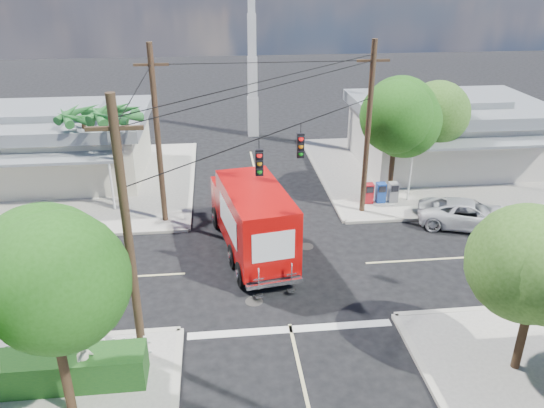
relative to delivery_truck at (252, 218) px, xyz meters
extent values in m
plane|color=black|center=(0.96, -1.63, -1.72)|extent=(120.00, 120.00, 0.00)
cube|color=gray|center=(11.96, 9.37, -1.65)|extent=(14.00, 14.00, 0.14)
cube|color=#B5B0A0|center=(4.96, 9.37, -1.65)|extent=(0.25, 14.00, 0.14)
cube|color=#B5B0A0|center=(11.96, 2.37, -1.65)|extent=(14.00, 0.25, 0.14)
cube|color=gray|center=(-10.04, 9.37, -1.65)|extent=(14.00, 14.00, 0.14)
cube|color=#B5B0A0|center=(-3.04, 9.37, -1.65)|extent=(0.25, 14.00, 0.14)
cube|color=#B5B0A0|center=(-10.04, 2.37, -1.65)|extent=(14.00, 0.25, 0.14)
cube|color=beige|center=(0.96, 8.37, -1.72)|extent=(0.12, 12.00, 0.01)
cube|color=beige|center=(10.96, -1.63, -1.72)|extent=(12.00, 0.12, 0.01)
cube|color=beige|center=(-9.04, -1.63, -1.72)|extent=(12.00, 0.12, 0.01)
cube|color=silver|center=(0.96, -5.93, -1.72)|extent=(7.50, 0.40, 0.01)
cube|color=beige|center=(13.46, 10.37, 0.12)|extent=(11.00, 8.00, 3.40)
cube|color=gray|center=(13.46, 10.37, 2.17)|extent=(11.80, 8.80, 0.70)
cube|color=gray|center=(13.46, 10.37, 2.67)|extent=(6.05, 4.40, 0.50)
cube|color=gray|center=(13.46, 5.47, 1.32)|extent=(9.90, 1.80, 0.15)
cylinder|color=silver|center=(9.06, 4.67, -0.13)|extent=(0.12, 0.12, 2.90)
cube|color=beige|center=(-11.04, 10.87, 0.02)|extent=(10.00, 8.00, 3.20)
cube|color=gray|center=(-11.04, 10.87, 1.97)|extent=(10.80, 8.80, 0.70)
cube|color=gray|center=(-11.04, 10.87, 2.47)|extent=(5.50, 4.40, 0.50)
cube|color=gray|center=(-11.04, 5.97, 1.12)|extent=(9.00, 1.80, 0.15)
cylinder|color=silver|center=(-7.04, 5.17, -0.23)|extent=(0.12, 0.12, 2.70)
cube|color=silver|center=(1.46, 18.37, -0.22)|extent=(0.80, 0.80, 3.00)
cube|color=silver|center=(1.46, 18.37, 2.78)|extent=(0.70, 0.70, 3.00)
cube|color=silver|center=(1.46, 18.37, 5.78)|extent=(0.60, 0.60, 3.00)
cylinder|color=#422D1C|center=(-6.04, -9.13, 0.28)|extent=(0.28, 0.28, 3.71)
sphere|color=#1E5211|center=(-6.04, -9.13, 2.60)|extent=(3.71, 3.71, 3.71)
sphere|color=#1E5211|center=(-6.44, -8.93, 2.83)|extent=(3.02, 3.02, 3.02)
sphere|color=#1E5211|center=(-5.69, -9.43, 2.48)|extent=(3.25, 3.25, 3.25)
cylinder|color=#422D1C|center=(8.16, 5.17, 0.47)|extent=(0.28, 0.28, 4.10)
sphere|color=#1E5211|center=(8.16, 5.17, 3.03)|extent=(4.10, 4.10, 4.10)
sphere|color=#1E5211|center=(7.76, 5.37, 3.28)|extent=(3.33, 3.33, 3.33)
sphere|color=#1E5211|center=(8.51, 4.87, 2.90)|extent=(3.58, 3.58, 3.58)
cylinder|color=#422D1C|center=(10.76, 7.37, 0.21)|extent=(0.28, 0.28, 3.58)
sphere|color=#2F5818|center=(10.76, 7.37, 2.45)|extent=(3.58, 3.58, 3.58)
sphere|color=#2F5818|center=(10.36, 7.57, 2.68)|extent=(2.91, 2.91, 2.91)
sphere|color=#2F5818|center=(11.11, 7.07, 2.34)|extent=(3.14, 3.14, 3.14)
cylinder|color=#422D1C|center=(7.96, -8.83, 0.15)|extent=(0.28, 0.28, 3.46)
sphere|color=#2F5818|center=(7.96, -8.83, 2.31)|extent=(3.46, 3.46, 3.46)
sphere|color=#2F5818|center=(7.56, -8.63, 2.52)|extent=(2.81, 2.81, 2.81)
cylinder|color=#422D1C|center=(-6.54, 5.87, 0.92)|extent=(0.24, 0.24, 5.00)
cone|color=#226427|center=(-5.64, 5.87, 3.52)|extent=(0.50, 2.06, 0.98)
cone|color=#226427|center=(-5.98, 6.58, 3.52)|extent=(1.92, 1.68, 0.98)
cone|color=#226427|center=(-6.74, 6.75, 3.52)|extent=(2.12, 0.95, 0.98)
cone|color=#226427|center=(-7.35, 6.26, 3.52)|extent=(1.34, 2.07, 0.98)
cone|color=#226427|center=(-7.35, 5.48, 3.52)|extent=(1.34, 2.07, 0.98)
cone|color=#226427|center=(-6.74, 5.00, 3.52)|extent=(2.12, 0.95, 0.98)
cone|color=#226427|center=(-5.98, 5.17, 3.52)|extent=(1.92, 1.68, 0.98)
cylinder|color=#422D1C|center=(-8.54, 7.37, 0.72)|extent=(0.24, 0.24, 4.60)
cone|color=#226427|center=(-7.64, 7.37, 3.12)|extent=(0.50, 2.06, 0.98)
cone|color=#226427|center=(-7.98, 8.08, 3.12)|extent=(1.92, 1.68, 0.98)
cone|color=#226427|center=(-8.74, 8.25, 3.12)|extent=(2.12, 0.95, 0.98)
cone|color=#226427|center=(-9.35, 7.76, 3.12)|extent=(1.34, 2.07, 0.98)
cone|color=#226427|center=(-9.35, 6.98, 3.12)|extent=(1.34, 2.07, 0.98)
cone|color=#226427|center=(-8.74, 6.50, 3.12)|extent=(2.12, 0.95, 0.98)
cone|color=#226427|center=(-7.98, 6.67, 3.12)|extent=(1.92, 1.68, 0.98)
cylinder|color=#473321|center=(-4.24, -6.83, 2.78)|extent=(0.28, 0.28, 9.00)
cube|color=#473321|center=(-4.24, -6.83, 6.28)|extent=(1.60, 0.12, 0.12)
cylinder|color=#473321|center=(6.16, 3.57, 2.78)|extent=(0.28, 0.28, 9.00)
cube|color=#473321|center=(6.16, 3.57, 6.28)|extent=(1.60, 0.12, 0.12)
cylinder|color=#473321|center=(-4.24, 3.57, 2.78)|extent=(0.28, 0.28, 9.00)
cube|color=#473321|center=(-4.24, 3.57, 6.28)|extent=(1.60, 0.12, 0.12)
cylinder|color=black|center=(0.96, -1.63, 4.48)|extent=(10.43, 10.43, 0.04)
cube|color=black|center=(0.16, -2.43, 3.53)|extent=(0.30, 0.24, 1.05)
sphere|color=red|center=(0.16, -2.57, 3.86)|extent=(0.20, 0.20, 0.20)
cube|color=black|center=(2.06, -0.53, 3.53)|extent=(0.30, 0.24, 1.05)
sphere|color=red|center=(2.06, -0.67, 3.86)|extent=(0.20, 0.20, 0.20)
cube|color=silver|center=(-6.84, -7.23, -1.23)|extent=(5.94, 0.05, 0.08)
cube|color=silver|center=(-6.84, -7.23, -0.83)|extent=(5.94, 0.05, 0.08)
cube|color=silver|center=(-4.04, -7.23, -1.08)|extent=(0.09, 0.06, 1.00)
cube|color=#133F16|center=(-7.04, -8.03, -1.03)|extent=(6.20, 1.20, 1.10)
cube|color=#A8131A|center=(6.76, 4.57, -1.03)|extent=(0.50, 0.50, 1.10)
cube|color=#173C94|center=(7.46, 4.57, -1.03)|extent=(0.50, 0.50, 1.10)
cube|color=slate|center=(8.16, 4.57, -1.03)|extent=(0.50, 0.50, 1.10)
cube|color=black|center=(-0.03, 0.15, -1.19)|extent=(3.47, 7.82, 0.24)
cube|color=red|center=(-0.52, 3.06, -0.41)|extent=(2.57, 2.01, 2.13)
cube|color=black|center=(-0.64, 3.73, -0.03)|extent=(2.04, 0.58, 0.92)
cube|color=silver|center=(-0.67, 3.92, -1.09)|extent=(2.21, 0.49, 0.34)
cube|color=red|center=(0.12, -0.71, 0.26)|extent=(3.33, 5.94, 2.81)
cube|color=white|center=(1.33, -0.50, 0.41)|extent=(0.61, 3.44, 1.26)
cube|color=white|center=(-1.09, -0.91, 0.41)|extent=(0.61, 3.44, 1.26)
cube|color=white|center=(0.60, -3.49, 0.41)|extent=(1.72, 0.31, 1.26)
cube|color=silver|center=(0.62, -3.62, -1.19)|extent=(2.33, 0.63, 0.17)
cube|color=silver|center=(-0.03, -3.86, -0.80)|extent=(0.44, 0.13, 0.97)
cube|color=silver|center=(1.31, -3.63, -0.80)|extent=(0.44, 0.13, 0.97)
cylinder|color=black|center=(-1.60, 2.73, -1.19)|extent=(0.48, 1.10, 1.06)
cylinder|color=black|center=(0.60, 3.11, -1.19)|extent=(0.48, 1.10, 1.06)
cylinder|color=black|center=(-0.65, -2.80, -1.19)|extent=(0.48, 1.10, 1.06)
cylinder|color=black|center=(1.54, -2.43, -1.19)|extent=(0.48, 1.10, 1.06)
imported|color=silver|center=(11.04, 1.39, -1.03)|extent=(5.42, 3.79, 1.37)
imported|color=beige|center=(-5.71, -8.24, -0.75)|extent=(0.72, 0.69, 1.65)
camera|label=1|loc=(-1.43, -21.50, 10.42)|focal=35.00mm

